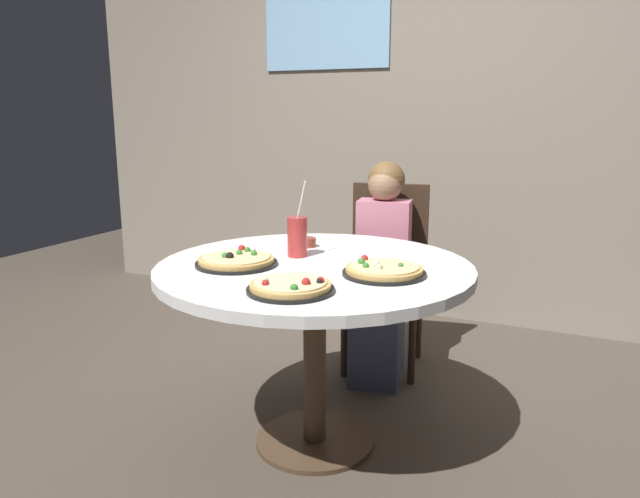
{
  "coord_description": "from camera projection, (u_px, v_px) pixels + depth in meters",
  "views": [
    {
      "loc": [
        0.96,
        -2.03,
        1.32
      ],
      "look_at": [
        0.0,
        0.05,
        0.8
      ],
      "focal_mm": 34.14,
      "sensor_mm": 36.0,
      "label": 1
    }
  ],
  "objects": [
    {
      "name": "soda_cup",
      "position": [
        297.0,
        237.0,
        2.43
      ],
      "size": [
        0.08,
        0.08,
        0.31
      ],
      "color": "#B73333",
      "rests_on": "dining_table"
    },
    {
      "name": "diner_child",
      "position": [
        381.0,
        283.0,
        3.03
      ],
      "size": [
        0.31,
        0.43,
        1.08
      ],
      "color": "#3F4766",
      "rests_on": "ground_plane"
    },
    {
      "name": "wall_with_window",
      "position": [
        439.0,
        90.0,
        3.78
      ],
      "size": [
        5.2,
        0.14,
        2.9
      ],
      "color": "gray",
      "rests_on": "ground_plane"
    },
    {
      "name": "pizza_pepperoni",
      "position": [
        291.0,
        287.0,
        1.96
      ],
      "size": [
        0.29,
        0.29,
        0.05
      ],
      "color": "black",
      "rests_on": "dining_table"
    },
    {
      "name": "pizza_cheese",
      "position": [
        384.0,
        270.0,
        2.16
      ],
      "size": [
        0.3,
        0.3,
        0.05
      ],
      "color": "black",
      "rests_on": "dining_table"
    },
    {
      "name": "dining_table",
      "position": [
        315.0,
        289.0,
        2.34
      ],
      "size": [
        1.21,
        1.21,
        0.75
      ],
      "color": "white",
      "rests_on": "ground_plane"
    },
    {
      "name": "sauce_bowl",
      "position": [
        308.0,
        242.0,
        2.61
      ],
      "size": [
        0.07,
        0.07,
        0.04
      ],
      "primitive_type": "cylinder",
      "color": "brown",
      "rests_on": "dining_table"
    },
    {
      "name": "chair_wooden",
      "position": [
        387.0,
        265.0,
        3.19
      ],
      "size": [
        0.46,
        0.46,
        0.95
      ],
      "color": "#382619",
      "rests_on": "ground_plane"
    },
    {
      "name": "ground_plane",
      "position": [
        315.0,
        442.0,
        2.48
      ],
      "size": [
        8.0,
        8.0,
        0.0
      ],
      "primitive_type": "plane",
      "color": "#4C4238"
    },
    {
      "name": "pizza_veggie",
      "position": [
        237.0,
        261.0,
        2.31
      ],
      "size": [
        0.31,
        0.31,
        0.05
      ],
      "color": "black",
      "rests_on": "dining_table"
    }
  ]
}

